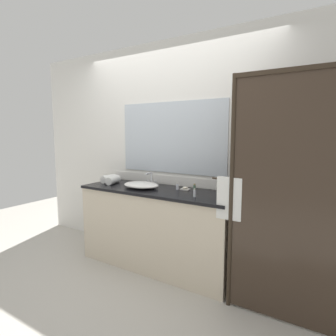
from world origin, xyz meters
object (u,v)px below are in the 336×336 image
soap_dish (185,189)px  amenity_bottle_body_wash (194,188)px  amenity_bottle_lotion (177,186)px  faucet (151,181)px  rolled_towel_near_edge (109,179)px  rolled_towel_middle (113,180)px  amenity_bottle_conditioner (195,193)px  sink_basin (141,185)px

soap_dish → amenity_bottle_body_wash: bearing=1.0°
amenity_bottle_body_wash → amenity_bottle_lotion: bearing=-169.9°
faucet → amenity_bottle_body_wash: 0.60m
soap_dish → rolled_towel_near_edge: bearing=-174.5°
soap_dish → rolled_towel_middle: 0.95m
amenity_bottle_lotion → rolled_towel_near_edge: 0.97m
amenity_bottle_conditioner → amenity_bottle_body_wash: size_ratio=1.06×
soap_dish → amenity_bottle_lotion: size_ratio=1.30×
rolled_towel_near_edge → amenity_bottle_lotion: bearing=4.1°
amenity_bottle_body_wash → rolled_towel_near_edge: size_ratio=0.37×
sink_basin → amenity_bottle_conditioner: (0.72, -0.09, 0.01)m
amenity_bottle_lotion → amenity_bottle_body_wash: amenity_bottle_body_wash is taller
amenity_bottle_conditioner → rolled_towel_middle: (-1.18, 0.11, 0.01)m
sink_basin → soap_dish: size_ratio=4.33×
sink_basin → amenity_bottle_conditioner: amenity_bottle_conditioner is taller
amenity_bottle_body_wash → rolled_towel_middle: 1.06m
amenity_bottle_lotion → rolled_towel_near_edge: rolled_towel_near_edge is taller
sink_basin → rolled_towel_near_edge: (-0.56, 0.06, 0.01)m
amenity_bottle_body_wash → rolled_towel_middle: bearing=-172.0°
sink_basin → rolled_towel_middle: 0.45m
sink_basin → amenity_bottle_lotion: 0.42m
sink_basin → amenity_bottle_lotion: amenity_bottle_lotion is taller
amenity_bottle_body_wash → rolled_towel_middle: (-1.05, -0.15, 0.01)m
faucet → rolled_towel_near_edge: (-0.56, -0.13, -0.00)m
faucet → rolled_towel_middle: bearing=-158.9°
faucet → rolled_towel_middle: 0.49m
amenity_bottle_conditioner → rolled_towel_middle: size_ratio=0.36×
faucet → amenity_bottle_conditioner: faucet is taller
sink_basin → soap_dish: bearing=18.9°
faucet → rolled_towel_near_edge: bearing=-167.0°
amenity_bottle_lotion → amenity_bottle_body_wash: bearing=10.1°
sink_basin → faucet: faucet is taller
rolled_towel_middle → faucet: bearing=21.1°
sink_basin → faucet: (0.00, 0.19, 0.02)m
sink_basin → amenity_bottle_lotion: (0.40, 0.13, 0.00)m
rolled_towel_near_edge → faucet: bearing=13.0°
faucet → amenity_bottle_body_wash: (0.60, -0.03, -0.02)m
soap_dish → amenity_bottle_conditioner: (0.24, -0.25, 0.03)m
amenity_bottle_conditioner → amenity_bottle_body_wash: (-0.13, 0.26, -0.00)m
faucet → amenity_bottle_body_wash: faucet is taller
rolled_towel_near_edge → soap_dish: bearing=5.5°
rolled_towel_near_edge → amenity_bottle_body_wash: bearing=5.1°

